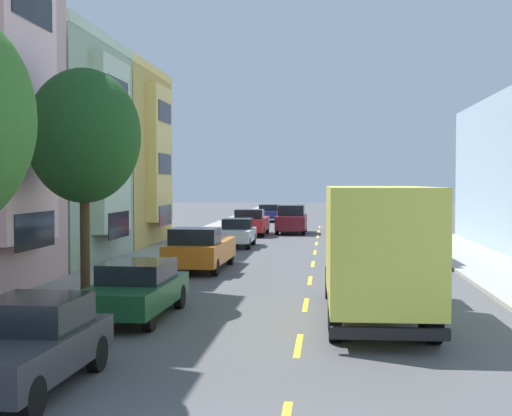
{
  "coord_description": "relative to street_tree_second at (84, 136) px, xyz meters",
  "views": [
    {
      "loc": [
        0.6,
        -8.0,
        3.49
      ],
      "look_at": [
        -2.42,
        21.97,
        2.37
      ],
      "focal_mm": 49.73,
      "sensor_mm": 36.0,
      "label": 1
    }
  ],
  "objects": [
    {
      "name": "parked_pickup_orange",
      "position": [
        2.01,
        7.58,
        -3.98
      ],
      "size": [
        2.1,
        5.34,
        1.73
      ],
      "color": "orange",
      "rests_on": "ground_plane"
    },
    {
      "name": "moving_burgundy_sedan",
      "position": [
        4.6,
        27.83,
        -3.82
      ],
      "size": [
        1.95,
        4.8,
        1.93
      ],
      "color": "maroon",
      "rests_on": "ground_plane"
    },
    {
      "name": "parked_hatchback_charcoal",
      "position": [
        1.98,
        -8.54,
        -4.05
      ],
      "size": [
        1.86,
        4.05,
        1.5
      ],
      "color": "#333338",
      "rests_on": "ground_plane"
    },
    {
      "name": "parked_pickup_red",
      "position": [
        2.05,
        25.91,
        -3.98
      ],
      "size": [
        2.02,
        5.31,
        1.73
      ],
      "color": "#AD1E1E",
      "rests_on": "ground_plane"
    },
    {
      "name": "parked_sedan_sky",
      "position": [
        10.8,
        30.66,
        -4.05
      ],
      "size": [
        1.92,
        4.55,
        1.43
      ],
      "color": "#7A9EC6",
      "rests_on": "ground_plane"
    },
    {
      "name": "delivery_box_truck",
      "position": [
        8.2,
        -1.89,
        -2.89
      ],
      "size": [
        2.52,
        7.93,
        3.37
      ],
      "color": "#D8D84C",
      "rests_on": "ground_plane"
    },
    {
      "name": "lane_centerline_dashes",
      "position": [
        6.4,
        12.62,
        -4.8
      ],
      "size": [
        0.14,
        47.2,
        0.01
      ],
      "color": "yellow",
      "rests_on": "ground_plane"
    },
    {
      "name": "street_tree_second",
      "position": [
        0.0,
        0.0,
        0.0
      ],
      "size": [
        3.27,
        3.27,
        6.62
      ],
      "color": "#47331E",
      "rests_on": "sidewalk_left"
    },
    {
      "name": "sidewalk_right",
      "position": [
        13.5,
        16.12,
        -4.73
      ],
      "size": [
        3.2,
        120.0,
        0.14
      ],
      "primitive_type": "cube",
      "color": "#99968E",
      "rests_on": "ground_plane"
    },
    {
      "name": "parked_sedan_forest",
      "position": [
        2.12,
        -2.22,
        -4.05
      ],
      "size": [
        1.9,
        4.54,
        1.43
      ],
      "color": "#194C28",
      "rests_on": "ground_plane"
    },
    {
      "name": "sidewalk_left",
      "position": [
        -0.7,
        16.12,
        -4.73
      ],
      "size": [
        3.2,
        120.0,
        0.14
      ],
      "primitive_type": "cube",
      "color": "#99968E",
      "rests_on": "ground_plane"
    },
    {
      "name": "parked_suv_champagne",
      "position": [
        10.62,
        10.71,
        -3.82
      ],
      "size": [
        2.04,
        4.84,
        1.93
      ],
      "color": "tan",
      "rests_on": "ground_plane"
    },
    {
      "name": "parked_wagon_navy",
      "position": [
        1.92,
        42.26,
        -4.0
      ],
      "size": [
        1.93,
        4.74,
        1.5
      ],
      "color": "navy",
      "rests_on": "ground_plane"
    },
    {
      "name": "parked_hatchback_black",
      "position": [
        10.74,
        39.82,
        -4.05
      ],
      "size": [
        1.81,
        4.03,
        1.5
      ],
      "color": "black",
      "rests_on": "ground_plane"
    },
    {
      "name": "townhouse_fourth_mustard",
      "position": [
        -8.75,
        17.72,
        -0.15
      ],
      "size": [
        13.72,
        8.37,
        9.71
      ],
      "color": "tan",
      "rests_on": "ground_plane"
    },
    {
      "name": "parked_hatchback_white",
      "position": [
        2.17,
        17.77,
        -4.05
      ],
      "size": [
        1.75,
        4.0,
        1.5
      ],
      "color": "silver",
      "rests_on": "ground_plane"
    },
    {
      "name": "ground_plane",
      "position": [
        6.4,
        18.12,
        -4.8
      ],
      "size": [
        160.0,
        160.0,
        0.0
      ],
      "primitive_type": "plane",
      "color": "#4C4C4F"
    }
  ]
}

